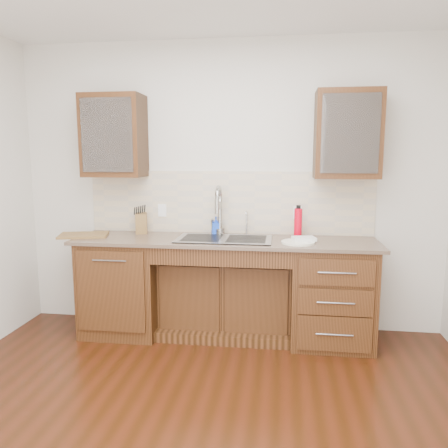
# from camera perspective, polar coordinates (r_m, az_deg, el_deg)

# --- Properties ---
(ground) EXTENTS (4.00, 3.50, 0.10)m
(ground) POSITION_cam_1_polar(r_m,az_deg,el_deg) (2.95, -3.99, -26.18)
(ground) COLOR #3B1609
(wall_back) EXTENTS (4.00, 0.10, 2.70)m
(wall_back) POSITION_cam_1_polar(r_m,az_deg,el_deg) (4.20, 0.72, 4.88)
(wall_back) COLOR silver
(wall_back) RESTS_ON ground
(base_cabinet_left) EXTENTS (0.70, 0.62, 0.88)m
(base_cabinet_left) POSITION_cam_1_polar(r_m,az_deg,el_deg) (4.24, -12.87, -7.81)
(base_cabinet_left) COLOR #593014
(base_cabinet_left) RESTS_ON ground
(base_cabinet_center) EXTENTS (1.20, 0.44, 0.70)m
(base_cabinet_center) POSITION_cam_1_polar(r_m,az_deg,el_deg) (4.13, 0.24, -9.35)
(base_cabinet_center) COLOR #593014
(base_cabinet_center) RESTS_ON ground
(base_cabinet_right) EXTENTS (0.70, 0.62, 0.88)m
(base_cabinet_right) POSITION_cam_1_polar(r_m,az_deg,el_deg) (4.01, 13.81, -8.82)
(base_cabinet_right) COLOR #593014
(base_cabinet_right) RESTS_ON ground
(countertop) EXTENTS (2.70, 0.65, 0.03)m
(countertop) POSITION_cam_1_polar(r_m,az_deg,el_deg) (3.89, 0.05, -2.20)
(countertop) COLOR #84705B
(countertop) RESTS_ON base_cabinet_left
(backsplash) EXTENTS (2.70, 0.02, 0.59)m
(backsplash) POSITION_cam_1_polar(r_m,az_deg,el_deg) (4.16, 0.62, 2.83)
(backsplash) COLOR beige
(backsplash) RESTS_ON wall_back
(sink) EXTENTS (0.84, 0.46, 0.19)m
(sink) POSITION_cam_1_polar(r_m,az_deg,el_deg) (3.89, 0.02, -3.25)
(sink) COLOR #9E9EA5
(sink) RESTS_ON countertop
(faucet) EXTENTS (0.04, 0.04, 0.40)m
(faucet) POSITION_cam_1_polar(r_m,az_deg,el_deg) (4.08, -0.53, 1.37)
(faucet) COLOR #999993
(faucet) RESTS_ON countertop
(filter_tap) EXTENTS (0.02, 0.02, 0.24)m
(filter_tap) POSITION_cam_1_polar(r_m,az_deg,el_deg) (4.07, 2.98, 0.21)
(filter_tap) COLOR #999993
(filter_tap) RESTS_ON countertop
(upper_cabinet_left) EXTENTS (0.55, 0.34, 0.75)m
(upper_cabinet_left) POSITION_cam_1_polar(r_m,az_deg,el_deg) (4.24, -14.15, 11.08)
(upper_cabinet_left) COLOR #593014
(upper_cabinet_left) RESTS_ON wall_back
(upper_cabinet_right) EXTENTS (0.55, 0.34, 0.75)m
(upper_cabinet_right) POSITION_cam_1_polar(r_m,az_deg,el_deg) (3.98, 15.80, 11.17)
(upper_cabinet_right) COLOR #593014
(upper_cabinet_right) RESTS_ON wall_back
(outlet_left) EXTENTS (0.08, 0.01, 0.12)m
(outlet_left) POSITION_cam_1_polar(r_m,az_deg,el_deg) (4.28, -8.08, 1.78)
(outlet_left) COLOR white
(outlet_left) RESTS_ON backsplash
(outlet_right) EXTENTS (0.08, 0.01, 0.12)m
(outlet_right) POSITION_cam_1_polar(r_m,az_deg,el_deg) (4.13, 9.59, 1.47)
(outlet_right) COLOR white
(outlet_right) RESTS_ON backsplash
(soap_bottle) EXTENTS (0.10, 0.10, 0.17)m
(soap_bottle) POSITION_cam_1_polar(r_m,az_deg,el_deg) (4.11, -1.06, -0.20)
(soap_bottle) COLOR blue
(soap_bottle) RESTS_ON countertop
(water_bottle) EXTENTS (0.09, 0.09, 0.26)m
(water_bottle) POSITION_cam_1_polar(r_m,az_deg,el_deg) (4.02, 9.64, 0.14)
(water_bottle) COLOR red
(water_bottle) RESTS_ON countertop
(plate) EXTENTS (0.36, 0.36, 0.02)m
(plate) POSITION_cam_1_polar(r_m,az_deg,el_deg) (3.76, 9.64, -2.36)
(plate) COLOR white
(plate) RESTS_ON countertop
(dish_towel) EXTENTS (0.22, 0.18, 0.03)m
(dish_towel) POSITION_cam_1_polar(r_m,az_deg,el_deg) (3.81, 10.38, -1.90)
(dish_towel) COLOR white
(dish_towel) RESTS_ON plate
(knife_block) EXTENTS (0.15, 0.19, 0.19)m
(knife_block) POSITION_cam_1_polar(r_m,az_deg,el_deg) (4.27, -10.74, 0.13)
(knife_block) COLOR olive
(knife_block) RESTS_ON countertop
(cutting_board) EXTENTS (0.50, 0.41, 0.02)m
(cutting_board) POSITION_cam_1_polar(r_m,az_deg,el_deg) (4.24, -17.87, -1.38)
(cutting_board) COLOR #945D2F
(cutting_board) RESTS_ON countertop
(cup_left_a) EXTENTS (0.14, 0.14, 0.10)m
(cup_left_a) POSITION_cam_1_polar(r_m,az_deg,el_deg) (4.29, -15.78, 10.31)
(cup_left_a) COLOR silver
(cup_left_a) RESTS_ON upper_cabinet_left
(cup_left_b) EXTENTS (0.11, 0.11, 0.09)m
(cup_left_b) POSITION_cam_1_polar(r_m,az_deg,el_deg) (4.19, -12.31, 10.40)
(cup_left_b) COLOR white
(cup_left_b) RESTS_ON upper_cabinet_left
(cup_right_a) EXTENTS (0.18, 0.18, 0.11)m
(cup_right_a) POSITION_cam_1_polar(r_m,az_deg,el_deg) (3.98, 14.98, 10.53)
(cup_right_a) COLOR white
(cup_right_a) RESTS_ON upper_cabinet_right
(cup_right_b) EXTENTS (0.13, 0.13, 0.09)m
(cup_right_b) POSITION_cam_1_polar(r_m,az_deg,el_deg) (4.00, 17.63, 10.28)
(cup_right_b) COLOR silver
(cup_right_b) RESTS_ON upper_cabinet_right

